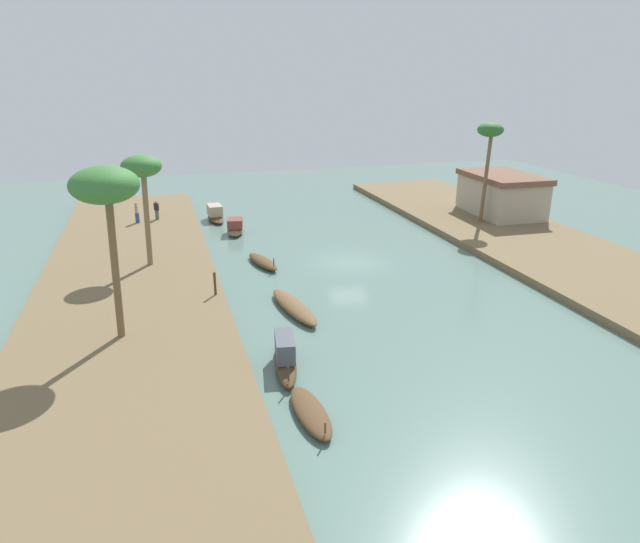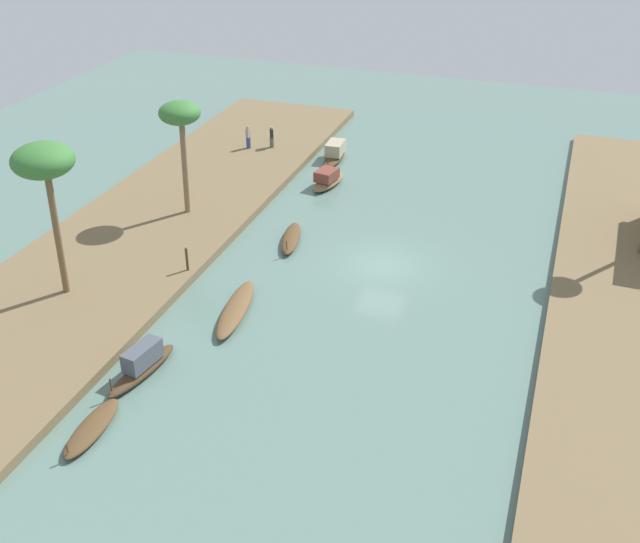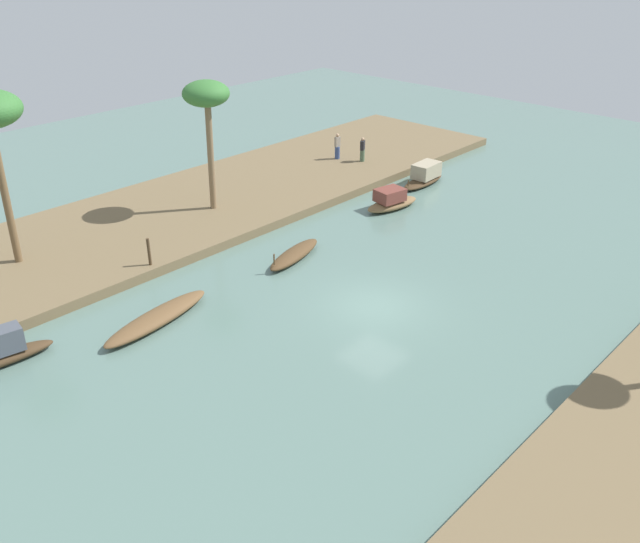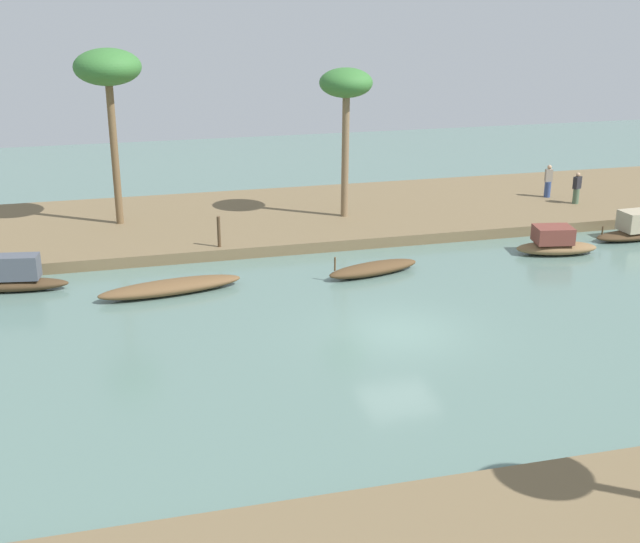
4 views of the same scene
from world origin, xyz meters
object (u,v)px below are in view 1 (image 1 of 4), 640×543
Objects in this scene: palm_tree_left_near at (142,170)px; sampan_downstream_large at (215,214)px; sampan_with_red_awning at (285,356)px; palm_tree_right_tall at (490,136)px; sampan_open_hull at (235,227)px; person_by_mooring at (157,211)px; mooring_post at (215,284)px; palm_tree_left_far at (105,189)px; sampan_upstream_small at (294,307)px; sampan_midstream at (263,262)px; sampan_near_left_bank at (310,412)px; riverside_building at (501,194)px; person_on_near_bank at (137,214)px.

sampan_downstream_large is at bearing 156.03° from palm_tree_left_near.
sampan_with_red_awning is 0.55× the size of palm_tree_right_tall.
person_by_mooring is (-4.42, -5.79, 0.74)m from sampan_open_hull.
palm_tree_left_near is at bearing -26.87° from sampan_downstream_large.
palm_tree_left_far is (3.89, -4.64, 6.15)m from mooring_post.
sampan_upstream_small is 0.70× the size of palm_tree_left_far.
person_by_mooring is 23.00m from palm_tree_left_far.
sampan_near_left_bank is at bearing -18.41° from sampan_midstream.
palm_tree_right_tall is (-17.94, 20.59, 6.80)m from sampan_with_red_awning.
sampan_downstream_large reaches higher than sampan_upstream_small.
sampan_upstream_small is 1.40× the size of sampan_downstream_large.
riverside_building is (-23.79, 23.51, 2.00)m from sampan_near_left_bank.
palm_tree_right_tall is (8.30, 25.29, 6.11)m from person_by_mooring.
person_on_near_bank reaches higher than sampan_downstream_large.
mooring_post is (5.54, -3.67, 0.87)m from sampan_midstream.
riverside_building is at bearing -129.44° from person_by_mooring.
person_on_near_bank is 22.24m from palm_tree_left_far.
person_on_near_bank is at bearing -166.69° from sampan_upstream_small.
palm_tree_right_tall is (-9.91, 22.60, 6.21)m from mooring_post.
sampan_downstream_large is (-4.66, -1.03, 0.05)m from sampan_open_hull.
sampan_midstream is at bearing -77.01° from palm_tree_right_tall.
sampan_upstream_small is at bearing 1.88° from sampan_downstream_large.
person_on_near_bank is 18.01m from mooring_post.
sampan_near_left_bank is 0.47× the size of palm_tree_right_tall.
sampan_midstream is 14.21m from person_by_mooring.
person_by_mooring is 18.41m from mooring_post.
sampan_open_hull is at bearing -92.81° from riverside_building.
palm_tree_left_near is (11.82, -0.60, 5.18)m from person_by_mooring.
person_on_near_bank is at bearing 178.92° from palm_tree_left_far.
riverside_building is (-11.87, 25.56, 1.10)m from mooring_post.
sampan_open_hull is 2.79× the size of mooring_post.
mooring_post is (-2.34, -3.82, 0.86)m from sampan_upstream_small.
sampan_midstream is 13.01m from sampan_downstream_large.
person_by_mooring is at bearing -108.17° from palm_tree_right_tall.
sampan_with_red_awning reaches higher than sampan_upstream_small.
person_by_mooring is at bearing 177.10° from palm_tree_left_near.
sampan_with_red_awning is at bearing -3.02° from sampan_downstream_large.
sampan_midstream is at bearing -71.78° from riverside_building.
sampan_open_hull reaches higher than sampan_midstream.
sampan_downstream_large is 0.90× the size of sampan_with_red_awning.
mooring_post is 0.17× the size of riverside_building.
palm_tree_left_far is (22.10, -1.95, 6.05)m from person_by_mooring.
person_by_mooring reaches higher than sampan_with_red_awning.
palm_tree_right_tall is at bearing 140.20° from sampan_with_red_awning.
palm_tree_left_near is (-14.42, -5.31, 5.87)m from sampan_with_red_awning.
person_on_near_bank is at bearing 87.72° from person_by_mooring.
palm_tree_left_near reaches higher than sampan_near_left_bank.
mooring_post is 0.19× the size of palm_tree_left_near.
sampan_open_hull is 0.98× the size of sampan_near_left_bank.
sampan_upstream_small is 0.69× the size of palm_tree_right_tall.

